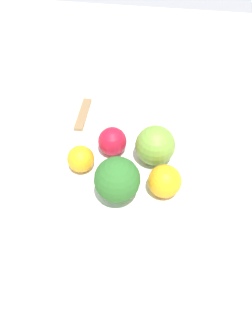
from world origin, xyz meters
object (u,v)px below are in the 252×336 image
object	(u,v)px
broccoli	(117,180)
apple_red	(112,141)
orange_front	(80,160)
orange_back	(165,181)
spoon	(83,114)
apple_green	(155,146)
bowl	(126,178)

from	to	relation	value
broccoli	apple_red	size ratio (longest dim) A/B	1.63
orange_front	orange_back	distance (m)	0.13
apple_red	spoon	bearing A→B (deg)	-55.17
broccoli	apple_red	distance (m)	0.09
apple_red	apple_green	bearing A→B (deg)	173.62
bowl	apple_red	bearing A→B (deg)	-56.17
apple_green	spoon	size ratio (longest dim) A/B	0.71
orange_back	spoon	world-z (taller)	orange_back
bowl	orange_back	xyz separation A→B (m)	(-0.06, 0.03, 0.04)
bowl	spoon	world-z (taller)	bowl
apple_green	spoon	world-z (taller)	apple_green
bowl	apple_red	xyz separation A→B (m)	(0.03, -0.04, 0.04)
orange_back	apple_red	bearing A→B (deg)	-38.34
bowl	spoon	xyz separation A→B (m)	(0.10, -0.15, -0.01)
orange_back	spoon	bearing A→B (deg)	-47.59
broccoli	apple_green	world-z (taller)	broccoli
spoon	orange_front	bearing A→B (deg)	102.78
orange_back	apple_green	bearing A→B (deg)	-72.82
apple_red	broccoli	bearing A→B (deg)	103.81
bowl	broccoli	xyz separation A→B (m)	(0.01, 0.05, 0.06)
broccoli	orange_back	bearing A→B (deg)	-163.54
broccoli	bowl	bearing A→B (deg)	-96.95
apple_red	orange_back	size ratio (longest dim) A/B	0.94
broccoli	orange_front	world-z (taller)	broccoli
bowl	orange_front	xyz separation A→B (m)	(0.07, 0.00, 0.04)
bowl	broccoli	world-z (taller)	broccoli
broccoli	orange_front	distance (m)	0.08
apple_green	orange_back	bearing A→B (deg)	107.18
orange_front	orange_back	xyz separation A→B (m)	(-0.13, 0.02, 0.00)
broccoli	apple_green	size ratio (longest dim) A/B	1.20
apple_red	spoon	size ratio (longest dim) A/B	0.52
apple_red	apple_green	world-z (taller)	apple_green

